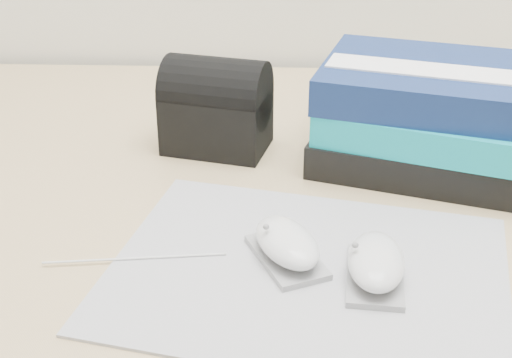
{
  "coord_description": "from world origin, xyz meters",
  "views": [
    {
      "loc": [
        -0.09,
        0.72,
        1.16
      ],
      "look_at": [
        -0.11,
        1.46,
        0.77
      ],
      "focal_mm": 50.0,
      "sensor_mm": 36.0,
      "label": 1
    }
  ],
  "objects_px": {
    "desk": "(332,280)",
    "mouse_front": "(376,264)",
    "pouch": "(216,106)",
    "mouse_rear": "(287,245)",
    "book_stack": "(427,115)"
  },
  "relations": [
    {
      "from": "mouse_rear",
      "to": "book_stack",
      "type": "bearing_deg",
      "value": 53.83
    },
    {
      "from": "desk",
      "to": "mouse_front",
      "type": "xyz_separation_m",
      "value": [
        0.01,
        -0.33,
        0.26
      ]
    },
    {
      "from": "mouse_front",
      "to": "book_stack",
      "type": "bearing_deg",
      "value": 71.42
    },
    {
      "from": "book_stack",
      "to": "pouch",
      "type": "distance_m",
      "value": 0.28
    },
    {
      "from": "mouse_front",
      "to": "book_stack",
      "type": "xyz_separation_m",
      "value": [
        0.1,
        0.28,
        0.04
      ]
    },
    {
      "from": "mouse_rear",
      "to": "mouse_front",
      "type": "bearing_deg",
      "value": -19.51
    },
    {
      "from": "desk",
      "to": "mouse_front",
      "type": "bearing_deg",
      "value": -87.88
    },
    {
      "from": "pouch",
      "to": "mouse_rear",
      "type": "bearing_deg",
      "value": -70.9
    },
    {
      "from": "mouse_rear",
      "to": "mouse_front",
      "type": "relative_size",
      "value": 1.08
    },
    {
      "from": "mouse_front",
      "to": "book_stack",
      "type": "relative_size",
      "value": 0.33
    },
    {
      "from": "mouse_front",
      "to": "pouch",
      "type": "relative_size",
      "value": 0.69
    },
    {
      "from": "mouse_front",
      "to": "pouch",
      "type": "xyz_separation_m",
      "value": [
        -0.19,
        0.31,
        0.04
      ]
    },
    {
      "from": "desk",
      "to": "mouse_rear",
      "type": "distance_m",
      "value": 0.4
    },
    {
      "from": "desk",
      "to": "pouch",
      "type": "relative_size",
      "value": 10.21
    },
    {
      "from": "mouse_rear",
      "to": "book_stack",
      "type": "height_order",
      "value": "book_stack"
    }
  ]
}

